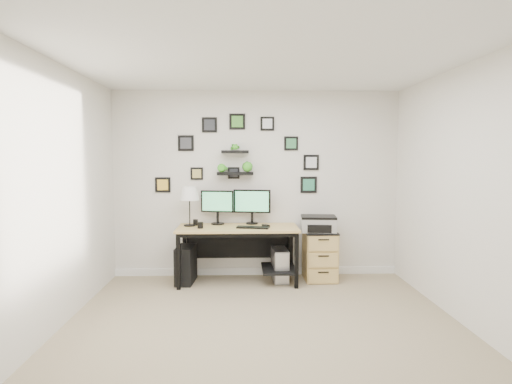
{
  "coord_description": "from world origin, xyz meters",
  "views": [
    {
      "loc": [
        -0.22,
        -4.01,
        1.68
      ],
      "look_at": [
        -0.01,
        1.83,
        1.2
      ],
      "focal_mm": 30.0,
      "sensor_mm": 36.0,
      "label": 1
    }
  ],
  "objects_px": {
    "monitor_right": "(252,204)",
    "file_cabinet": "(320,255)",
    "mug": "(200,225)",
    "pc_tower_black": "(186,264)",
    "monitor_left": "(217,205)",
    "printer": "(318,224)",
    "pc_tower_grey": "(280,265)",
    "desk": "(241,236)",
    "table_lamp": "(189,194)"
  },
  "relations": [
    {
      "from": "table_lamp",
      "to": "monitor_left",
      "type": "bearing_deg",
      "value": 17.65
    },
    {
      "from": "monitor_right",
      "to": "pc_tower_black",
      "type": "distance_m",
      "value": 1.21
    },
    {
      "from": "monitor_right",
      "to": "mug",
      "type": "distance_m",
      "value": 0.8
    },
    {
      "from": "pc_tower_grey",
      "to": "printer",
      "type": "height_order",
      "value": "printer"
    },
    {
      "from": "table_lamp",
      "to": "printer",
      "type": "distance_m",
      "value": 1.79
    },
    {
      "from": "mug",
      "to": "file_cabinet",
      "type": "distance_m",
      "value": 1.69
    },
    {
      "from": "desk",
      "to": "mug",
      "type": "bearing_deg",
      "value": -166.16
    },
    {
      "from": "file_cabinet",
      "to": "mug",
      "type": "bearing_deg",
      "value": -173.37
    },
    {
      "from": "monitor_left",
      "to": "pc_tower_black",
      "type": "xyz_separation_m",
      "value": [
        -0.42,
        -0.2,
        -0.78
      ]
    },
    {
      "from": "monitor_left",
      "to": "printer",
      "type": "xyz_separation_m",
      "value": [
        1.38,
        -0.15,
        -0.25
      ]
    },
    {
      "from": "pc_tower_black",
      "to": "printer",
      "type": "distance_m",
      "value": 1.87
    },
    {
      "from": "monitor_left",
      "to": "pc_tower_grey",
      "type": "height_order",
      "value": "monitor_left"
    },
    {
      "from": "desk",
      "to": "pc_tower_black",
      "type": "xyz_separation_m",
      "value": [
        -0.73,
        -0.02,
        -0.38
      ]
    },
    {
      "from": "desk",
      "to": "monitor_left",
      "type": "xyz_separation_m",
      "value": [
        -0.32,
        0.19,
        0.4
      ]
    },
    {
      "from": "printer",
      "to": "desk",
      "type": "bearing_deg",
      "value": -178.1
    },
    {
      "from": "table_lamp",
      "to": "printer",
      "type": "height_order",
      "value": "table_lamp"
    },
    {
      "from": "mug",
      "to": "pc_tower_black",
      "type": "height_order",
      "value": "mug"
    },
    {
      "from": "file_cabinet",
      "to": "desk",
      "type": "bearing_deg",
      "value": -176.94
    },
    {
      "from": "desk",
      "to": "monitor_left",
      "type": "relative_size",
      "value": 3.4
    },
    {
      "from": "pc_tower_grey",
      "to": "file_cabinet",
      "type": "relative_size",
      "value": 0.67
    },
    {
      "from": "desk",
      "to": "pc_tower_grey",
      "type": "relative_size",
      "value": 3.56
    },
    {
      "from": "pc_tower_grey",
      "to": "table_lamp",
      "type": "bearing_deg",
      "value": 177.17
    },
    {
      "from": "monitor_left",
      "to": "table_lamp",
      "type": "bearing_deg",
      "value": -162.35
    },
    {
      "from": "mug",
      "to": "pc_tower_black",
      "type": "relative_size",
      "value": 0.17
    },
    {
      "from": "mug",
      "to": "printer",
      "type": "relative_size",
      "value": 0.16
    },
    {
      "from": "pc_tower_black",
      "to": "printer",
      "type": "xyz_separation_m",
      "value": [
        1.79,
        0.05,
        0.53
      ]
    },
    {
      "from": "monitor_left",
      "to": "printer",
      "type": "height_order",
      "value": "monitor_left"
    },
    {
      "from": "pc_tower_black",
      "to": "pc_tower_grey",
      "type": "height_order",
      "value": "pc_tower_black"
    },
    {
      "from": "monitor_left",
      "to": "monitor_right",
      "type": "bearing_deg",
      "value": 2.13
    },
    {
      "from": "pc_tower_black",
      "to": "pc_tower_grey",
      "type": "bearing_deg",
      "value": 5.65
    },
    {
      "from": "monitor_left",
      "to": "printer",
      "type": "bearing_deg",
      "value": -6.32
    },
    {
      "from": "desk",
      "to": "monitor_right",
      "type": "relative_size",
      "value": 3.12
    },
    {
      "from": "monitor_right",
      "to": "table_lamp",
      "type": "bearing_deg",
      "value": -170.94
    },
    {
      "from": "monitor_left",
      "to": "mug",
      "type": "xyz_separation_m",
      "value": [
        -0.21,
        -0.32,
        -0.23
      ]
    },
    {
      "from": "monitor_right",
      "to": "pc_tower_black",
      "type": "xyz_separation_m",
      "value": [
        -0.89,
        -0.22,
        -0.79
      ]
    },
    {
      "from": "mug",
      "to": "pc_tower_grey",
      "type": "relative_size",
      "value": 0.18
    },
    {
      "from": "mug",
      "to": "file_cabinet",
      "type": "height_order",
      "value": "mug"
    },
    {
      "from": "pc_tower_grey",
      "to": "file_cabinet",
      "type": "height_order",
      "value": "file_cabinet"
    },
    {
      "from": "mug",
      "to": "printer",
      "type": "xyz_separation_m",
      "value": [
        1.58,
        0.16,
        -0.01
      ]
    },
    {
      "from": "file_cabinet",
      "to": "pc_tower_grey",
      "type": "bearing_deg",
      "value": -175.05
    },
    {
      "from": "desk",
      "to": "table_lamp",
      "type": "height_order",
      "value": "table_lamp"
    },
    {
      "from": "monitor_right",
      "to": "file_cabinet",
      "type": "relative_size",
      "value": 0.77
    },
    {
      "from": "pc_tower_black",
      "to": "file_cabinet",
      "type": "distance_m",
      "value": 1.83
    },
    {
      "from": "mug",
      "to": "monitor_left",
      "type": "bearing_deg",
      "value": 56.8
    },
    {
      "from": "pc_tower_black",
      "to": "printer",
      "type": "bearing_deg",
      "value": 6.08
    },
    {
      "from": "mug",
      "to": "pc_tower_black",
      "type": "bearing_deg",
      "value": 151.87
    },
    {
      "from": "table_lamp",
      "to": "desk",
      "type": "bearing_deg",
      "value": -5.88
    },
    {
      "from": "desk",
      "to": "printer",
      "type": "distance_m",
      "value": 1.07
    },
    {
      "from": "monitor_left",
      "to": "monitor_right",
      "type": "xyz_separation_m",
      "value": [
        0.48,
        0.02,
        0.01
      ]
    },
    {
      "from": "pc_tower_grey",
      "to": "pc_tower_black",
      "type": "bearing_deg",
      "value": -178.75
    }
  ]
}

